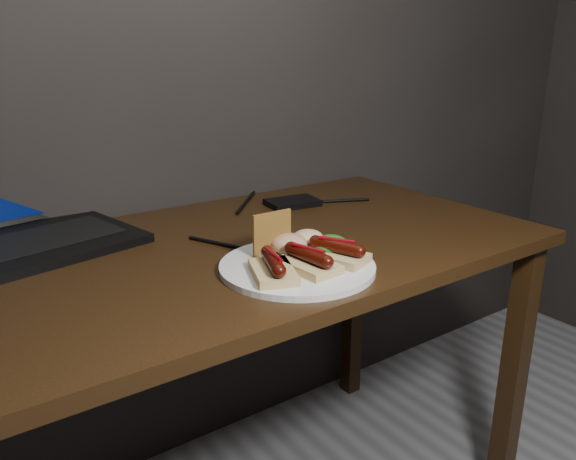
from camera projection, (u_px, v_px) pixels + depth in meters
The scene contains 12 objects.
desk at pixel (222, 288), 1.19m from camera, with size 1.40×0.70×0.75m.
laptop at pixel (18, 220), 1.18m from camera, with size 0.46×0.44×0.25m.
hard_drive at pixel (292, 203), 1.47m from camera, with size 0.13×0.09×0.02m, color black.
desk_cables at pixel (204, 229), 1.27m from camera, with size 1.02×0.43×0.01m.
plate at pixel (297, 267), 1.05m from camera, with size 0.29×0.29×0.01m, color silver.
bread_sausage_left at pixel (273, 267), 0.98m from camera, with size 0.11×0.13×0.04m.
bread_sausage_center at pixel (308, 261), 1.01m from camera, with size 0.08×0.12×0.04m.
bread_sausage_right at pixel (337, 252), 1.06m from camera, with size 0.10×0.13×0.04m.
crispbread at pixel (272, 233), 1.08m from camera, with size 0.09×0.01×0.09m, color #A87C2E.
salad_greens at pixel (331, 245), 1.09m from camera, with size 0.07×0.07×0.04m, color #105212.
salsa_mound at pixel (289, 244), 1.09m from camera, with size 0.07×0.07×0.04m, color #9D1A0F.
coleslaw_mound at pixel (308, 238), 1.13m from camera, with size 0.06×0.06×0.04m, color beige.
Camera 1 is at (-0.51, 0.41, 1.14)m, focal length 35.00 mm.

